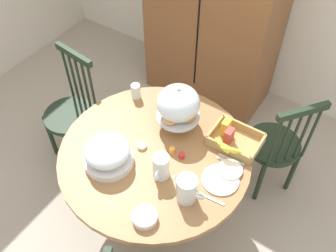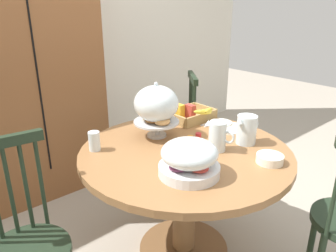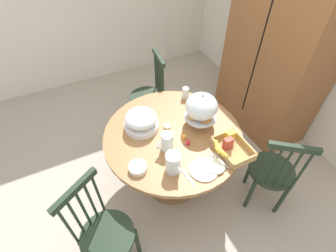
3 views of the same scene
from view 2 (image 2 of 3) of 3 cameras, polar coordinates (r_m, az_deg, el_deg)
name	(u,v)px [view 2 (image 2 of 3)]	position (r m, az deg, el deg)	size (l,w,h in m)	color
ground_plane	(205,251)	(2.31, 6.46, -20.66)	(10.00, 10.00, 0.00)	#A89E8E
wall_back	(62,28)	(3.25, -17.94, 15.90)	(4.80, 0.06, 2.60)	silver
wooden_armoire	(25,76)	(2.81, -23.56, 7.99)	(1.18, 0.60, 1.96)	brown
dining_table	(185,182)	(1.97, 2.91, -9.71)	(1.20, 1.20, 0.74)	olive
windsor_chair_near_window	(25,251)	(1.75, -23.48, -19.25)	(0.40, 0.40, 0.97)	#1E2D1E
windsor_chair_facing_door	(176,135)	(2.81, 1.31, -1.64)	(0.47, 0.47, 0.97)	#1E2D1E
pastry_stand_with_dome	(156,106)	(1.99, -2.04, 3.51)	(0.28, 0.28, 0.34)	silver
fruit_platter_covered	(189,159)	(1.58, 3.72, -5.64)	(0.30, 0.30, 0.18)	silver
orange_juice_pitcher	(218,137)	(1.86, 8.57, -1.97)	(0.10, 0.18, 0.17)	silver
milk_pitcher	(246,131)	(1.98, 13.43, -0.82)	(0.20, 0.12, 0.17)	silver
cereal_basket	(191,115)	(2.31, 4.04, 1.97)	(0.32, 0.30, 0.12)	tan
china_plate_large	(229,128)	(2.20, 10.59, -0.39)	(0.22, 0.22, 0.01)	white
china_plate_small	(221,123)	(2.26, 9.13, 0.58)	(0.15, 0.15, 0.01)	white
cereal_bowl	(270,159)	(1.79, 17.21, -5.45)	(0.14, 0.14, 0.04)	white
drinking_glass	(94,141)	(1.89, -12.64, -2.57)	(0.06, 0.06, 0.11)	silver
butter_dish	(175,153)	(1.80, 1.29, -4.70)	(0.06, 0.06, 0.02)	beige
jam_jar_strawberry	(198,136)	(2.01, 5.28, -1.77)	(0.04, 0.04, 0.04)	#B7282D
jam_jar_apricot	(190,139)	(1.96, 3.86, -2.29)	(0.04, 0.04, 0.04)	orange
table_knife	(212,124)	(2.27, 7.66, 0.43)	(0.17, 0.01, 0.01)	silver
dinner_fork	(209,122)	(2.29, 7.06, 0.61)	(0.17, 0.01, 0.01)	silver
soup_spoon	(248,134)	(2.13, 13.70, -1.41)	(0.17, 0.01, 0.01)	silver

